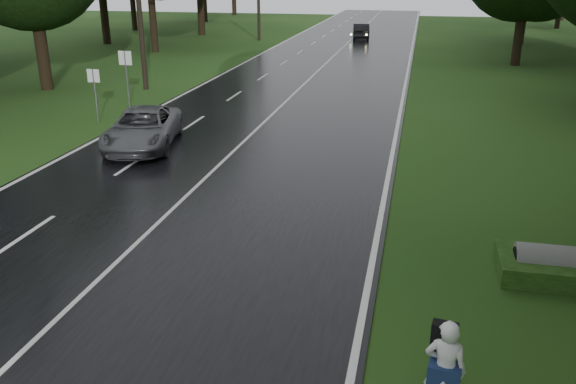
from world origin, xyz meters
name	(u,v)px	position (x,y,z in m)	size (l,w,h in m)	color
ground	(92,288)	(0.00, 0.00, 0.00)	(160.00, 160.00, 0.00)	#224414
road	(289,99)	(0.00, 20.00, 0.02)	(12.00, 140.00, 0.04)	black
lane_center	(289,98)	(0.00, 20.00, 0.04)	(0.12, 140.00, 0.01)	silver
grey_car	(143,128)	(-3.55, 10.16, 0.75)	(2.35, 5.10, 1.42)	#4E5153
far_car	(361,31)	(0.84, 48.54, 0.75)	(1.51, 4.32, 1.42)	black
hitchhiker	(444,373)	(7.23, -2.40, 0.79)	(0.68, 0.63, 1.70)	silver
culvert	(548,276)	(9.68, 2.64, 0.00)	(0.75, 0.75, 1.49)	slate
utility_pole_mid	(146,89)	(-8.50, 20.92, 0.00)	(1.80, 0.28, 10.05)	black
utility_pole_far	(259,40)	(-8.50, 45.69, 0.00)	(1.80, 0.28, 10.97)	black
road_sign_a	(99,123)	(-7.20, 13.27, 0.00)	(0.57, 0.10, 2.36)	white
road_sign_b	(130,108)	(-7.20, 16.29, 0.00)	(0.66, 0.10, 2.75)	white
tree_left_d	(48,89)	(-13.94, 19.71, 0.00)	(8.01, 8.01, 12.52)	black
tree_left_e	(155,52)	(-14.60, 35.76, 0.00)	(9.79, 9.79, 15.29)	black
tree_left_f	(202,35)	(-15.45, 49.06, 0.00)	(10.94, 10.94, 17.10)	black
tree_right_e	(515,65)	(13.10, 34.67, 0.00)	(7.37, 7.37, 11.51)	black
tree_right_f	(520,44)	(15.19, 47.59, 0.00)	(9.85, 9.85, 15.40)	black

